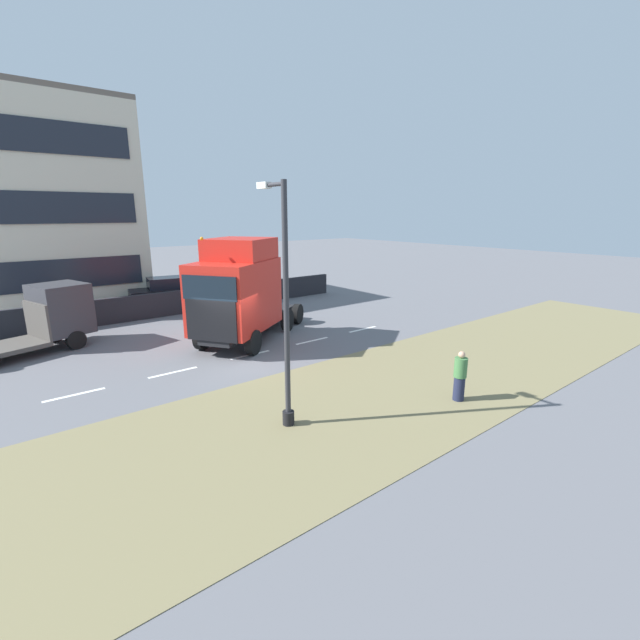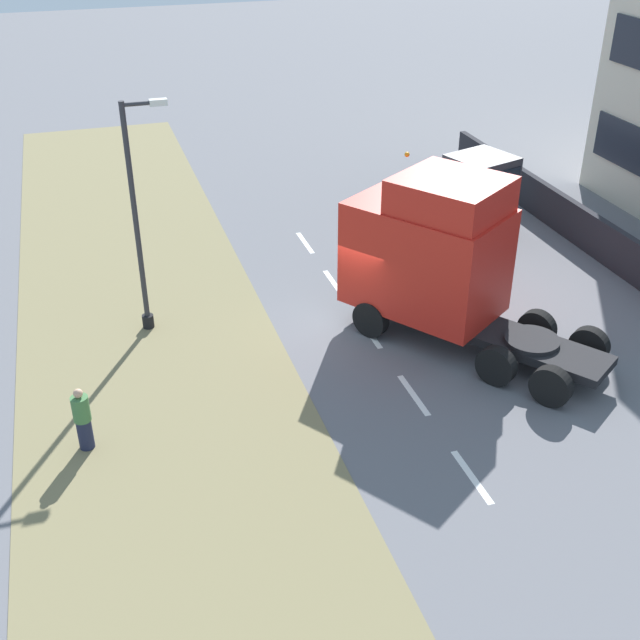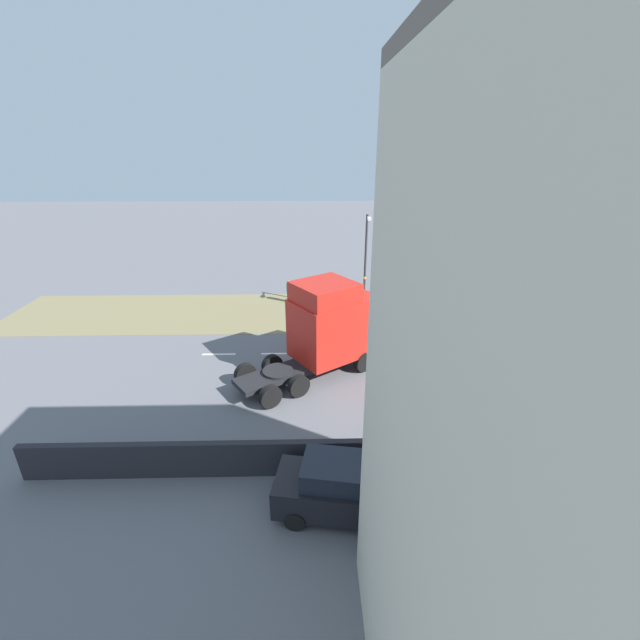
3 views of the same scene
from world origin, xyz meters
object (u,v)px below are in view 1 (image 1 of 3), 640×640
Objects in this scene: lorry_cab at (239,292)px; pedestrian at (460,377)px; flatbed_truck at (51,316)px; parked_car at (168,294)px; lamp_post at (285,320)px.

pedestrian is (-9.53, -2.43, -1.55)m from lorry_cab.
flatbed_truck reaches higher than parked_car.
flatbed_truck is at bearing 134.57° from parked_car.
pedestrian is at bearing -163.13° from parked_car.
parked_car reaches higher than pedestrian.
lorry_cab is 4.52× the size of pedestrian.
lorry_cab is 1.12× the size of lamp_post.
lorry_cab is at bearing 38.57° from flatbed_truck.
lamp_post reaches higher than lorry_cab.
lorry_cab is 9.16m from parked_car.
parked_car is at bearing -34.46° from lorry_cab.
lorry_cab is 1.62× the size of parked_car.
lorry_cab is at bearing -19.20° from lamp_post.
lorry_cab is 7.99m from flatbed_truck.
flatbed_truck reaches higher than pedestrian.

